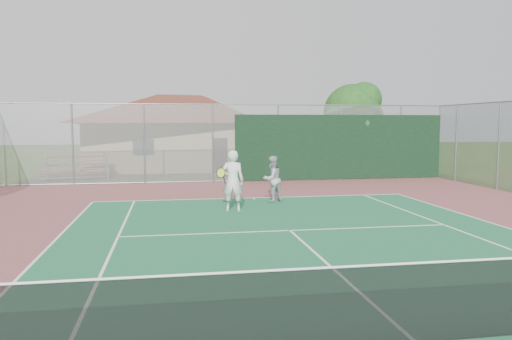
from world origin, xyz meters
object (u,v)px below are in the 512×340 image
at_px(bleachers, 76,167).
at_px(tree, 354,115).
at_px(player_white_front, 233,181).
at_px(clubhouse, 184,125).
at_px(player_grey_back, 272,180).

height_order(bleachers, tree, tree).
bearing_deg(tree, player_white_front, -128.49).
xyz_separation_m(clubhouse, player_grey_back, (2.51, -13.87, -1.80)).
distance_m(clubhouse, player_grey_back, 14.21).
bearing_deg(player_white_front, bleachers, -45.84).
distance_m(bleachers, player_grey_back, 11.53).
bearing_deg(tree, clubhouse, 142.68).
bearing_deg(player_grey_back, bleachers, -78.49).
xyz_separation_m(bleachers, player_grey_back, (7.80, -8.48, 0.20)).
height_order(bleachers, player_grey_back, player_grey_back).
bearing_deg(player_white_front, tree, -116.36).
height_order(clubhouse, player_grey_back, clubhouse).
relative_size(clubhouse, player_grey_back, 7.68).
xyz_separation_m(clubhouse, tree, (8.24, -6.28, 0.52)).
bearing_deg(clubhouse, tree, -36.42).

